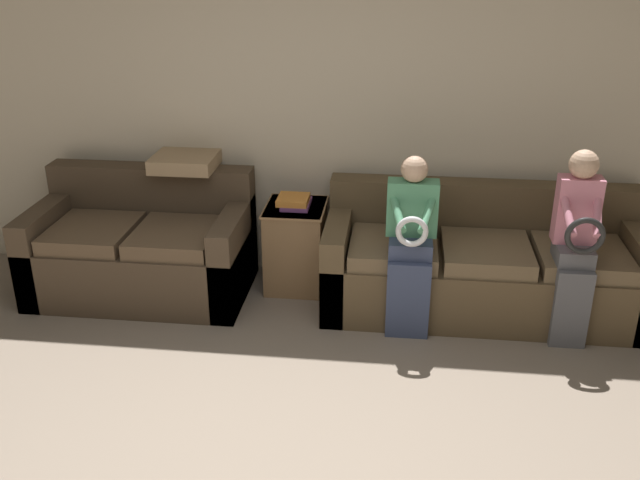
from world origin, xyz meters
name	(u,v)px	position (x,y,z in m)	size (l,w,h in m)	color
wall_back	(329,109)	(0.00, 2.66, 1.27)	(7.18, 0.06, 2.55)	beige
couch_main	(482,266)	(1.13, 2.19, 0.31)	(2.19, 0.85, 0.83)	brown
couch_side	(143,250)	(-1.31, 2.15, 0.32)	(1.53, 0.88, 0.86)	#473828
child_left_seated	(411,239)	(0.62, 1.84, 0.64)	(0.33, 0.38, 1.17)	#384260
child_right_seated	(576,239)	(1.64, 1.85, 0.69)	(0.27, 0.38, 1.24)	#56565B
side_shelf	(296,245)	(-0.21, 2.36, 0.32)	(0.44, 0.50, 0.63)	olive
book_stack	(295,201)	(-0.22, 2.36, 0.67)	(0.23, 0.27, 0.08)	#7A4284
throw_pillow	(186,161)	(-1.03, 2.46, 0.91)	(0.45, 0.45, 0.10)	#A38460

